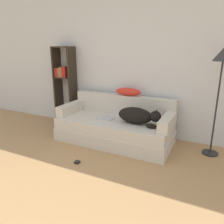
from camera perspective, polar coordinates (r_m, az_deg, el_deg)
wall_back at (r=4.01m, az=4.63°, el=13.55°), size 7.56×0.06×2.70m
couch at (r=3.73m, az=0.65°, el=-4.81°), size 1.92×0.88×0.40m
couch_backrest at (r=3.94m, az=2.98°, el=2.01°), size 1.88×0.15×0.34m
couch_arm_left at (r=4.08m, az=-10.66°, el=1.03°), size 0.15×0.69×0.17m
couch_arm_right at (r=3.37m, az=14.33°, el=-2.52°), size 0.15×0.69×0.17m
dog at (r=3.43m, az=6.80°, el=-0.97°), size 0.69×0.27×0.26m
laptop at (r=3.70m, az=-1.68°, el=-1.56°), size 0.28×0.19×0.02m
throw_pillow at (r=3.86m, az=4.26°, el=5.32°), size 0.47×0.15×0.14m
bookshelf at (r=4.56m, az=-12.27°, el=7.92°), size 0.41×0.26×1.57m
floor_lamp at (r=3.36m, az=26.86°, el=10.83°), size 0.28×0.28×1.57m
power_adapter at (r=3.16m, az=-9.08°, el=-12.80°), size 0.06×0.06×0.03m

